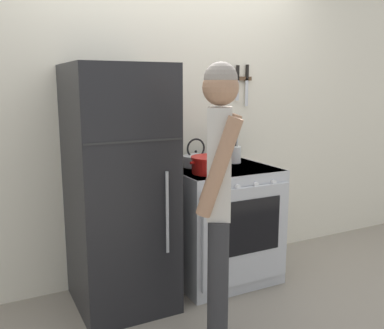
% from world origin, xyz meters
% --- Properties ---
extents(ground_plane, '(14.00, 14.00, 0.00)m').
position_xyz_m(ground_plane, '(0.00, 0.00, 0.00)').
color(ground_plane, gray).
extents(wall_back, '(10.00, 0.06, 2.55)m').
position_xyz_m(wall_back, '(0.00, 0.03, 1.27)').
color(wall_back, silver).
rests_on(wall_back, ground_plane).
extents(refrigerator, '(0.64, 0.72, 1.67)m').
position_xyz_m(refrigerator, '(-0.53, -0.35, 0.83)').
color(refrigerator, black).
rests_on(refrigerator, ground_plane).
extents(stove_range, '(0.78, 0.69, 0.90)m').
position_xyz_m(stove_range, '(0.30, -0.35, 0.46)').
color(stove_range, silver).
rests_on(stove_range, ground_plane).
extents(dutch_oven_pot, '(0.33, 0.29, 0.15)m').
position_xyz_m(dutch_oven_pot, '(0.12, -0.46, 0.96)').
color(dutch_oven_pot, red).
rests_on(dutch_oven_pot, stove_range).
extents(tea_kettle, '(0.25, 0.20, 0.22)m').
position_xyz_m(tea_kettle, '(0.14, -0.20, 0.96)').
color(tea_kettle, silver).
rests_on(tea_kettle, stove_range).
extents(utensil_jar, '(0.11, 0.11, 0.29)m').
position_xyz_m(utensil_jar, '(0.50, -0.19, 0.98)').
color(utensil_jar, silver).
rests_on(utensil_jar, stove_range).
extents(person, '(0.38, 0.41, 1.66)m').
position_xyz_m(person, '(-0.21, -1.13, 0.94)').
color(person, '#2D2D30').
rests_on(person, ground_plane).
extents(wall_knife_strip, '(0.38, 0.03, 0.36)m').
position_xyz_m(wall_knife_strip, '(0.58, -0.02, 1.59)').
color(wall_knife_strip, brown).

